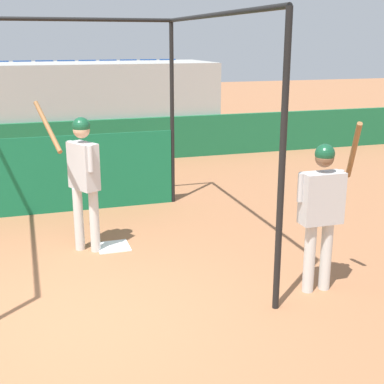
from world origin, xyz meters
The scene contains 7 objects.
ground_plane centered at (0.00, 0.00, 0.00)m, with size 60.00×60.00×0.00m, color #9E6642.
outfield_wall centered at (0.00, 7.40, 0.51)m, with size 24.00×0.12×1.01m.
bleacher_section centered at (0.00, 8.66, 1.14)m, with size 8.70×2.40×2.29m.
batting_cage centered at (0.30, 3.01, 1.35)m, with size 3.64×4.23×3.14m.
home_plate centered at (0.70, 1.95, 0.01)m, with size 0.44×0.44×0.02m.
player_batter centered at (0.34, 1.95, 1.13)m, with size 0.77×0.79×2.02m.
player_waiting centered at (2.74, -0.08, 1.04)m, with size 0.78×0.50×1.98m.
Camera 1 is at (-0.35, -5.06, 2.80)m, focal length 50.00 mm.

